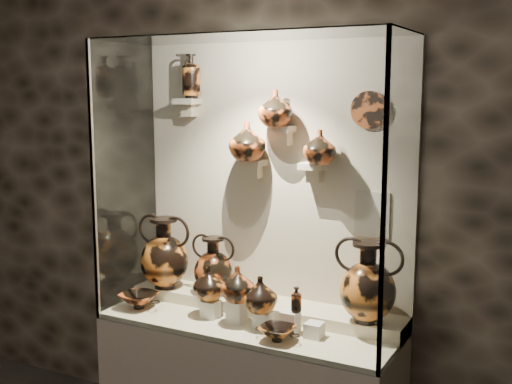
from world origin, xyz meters
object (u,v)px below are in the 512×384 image
amphora_right (368,282)px  jug_a (209,283)px  amphora_left (164,253)px  kylix_left (139,299)px  lekythos_small (297,298)px  kylix_right (277,332)px  lekythos_tall (191,73)px  jug_b (238,284)px  ovoid_vase_a (247,141)px  jug_c (260,294)px  amphora_mid (213,265)px  ovoid_vase_b (275,108)px  ovoid_vase_c (320,147)px

amphora_right → jug_a: amphora_right is taller
amphora_left → jug_a: size_ratio=2.31×
kylix_left → lekythos_small: bearing=-4.2°
kylix_right → lekythos_small: bearing=76.7°
amphora_left → lekythos_tall: 1.11m
jug_b → kylix_left: bearing=179.6°
ovoid_vase_a → amphora_right: bearing=-12.2°
jug_c → amphora_mid: bearing=162.3°
amphora_left → lekythos_small: (0.97, -0.16, -0.10)m
amphora_right → jug_b: 0.71m
amphora_left → jug_b: bearing=-4.9°
amphora_right → jug_c: (-0.55, -0.17, -0.10)m
jug_c → kylix_right: bearing=-28.8°
kylix_left → ovoid_vase_b: 1.39m
amphora_left → lekythos_tall: (0.14, 0.12, 1.09)m
amphora_mid → jug_c: (0.42, -0.21, -0.06)m
jug_c → ovoid_vase_a: ovoid_vase_a is taller
lekythos_small → ovoid_vase_b: bearing=112.4°
amphora_mid → ovoid_vase_c: bearing=-20.3°
jug_c → ovoid_vase_a: bearing=139.3°
amphora_left → lekythos_small: size_ratio=2.86×
lekythos_tall → ovoid_vase_b: (0.58, -0.04, -0.20)m
ovoid_vase_b → lekythos_tall: bearing=173.9°
ovoid_vase_c → ovoid_vase_a: bearing=-167.2°
jug_b → lekythos_small: size_ratio=1.27×
jug_b → lekythos_small: bearing=-1.8°
jug_b → lekythos_small: 0.35m
amphora_mid → kylix_right: (0.59, -0.33, -0.20)m
amphora_mid → kylix_right: size_ratio=1.47×
lekythos_small → jug_b: bearing=159.4°
ovoid_vase_b → ovoid_vase_c: (0.27, 0.01, -0.21)m
amphora_right → lekythos_small: (-0.34, -0.16, -0.09)m
amphora_left → kylix_right: size_ratio=1.87×
amphora_right → jug_b: (-0.68, -0.18, -0.06)m
amphora_mid → jug_a: bearing=-90.3°
amphora_mid → amphora_right: amphora_right is taller
kylix_left → ovoid_vase_b: ovoid_vase_b is taller
jug_b → lekythos_tall: (-0.48, 0.30, 1.16)m
kylix_left → jug_c: bearing=-4.0°
jug_b → amphora_left: bearing=159.6°
amphora_right → lekythos_small: bearing=-134.6°
jug_c → kylix_right: jug_c is taller
jug_b → kylix_left: 0.67m
jug_b → ovoid_vase_c: size_ratio=1.05×
amphora_right → kylix_left: 1.37m
lekythos_small → ovoid_vase_a: (-0.42, 0.23, 0.80)m
amphora_right → lekythos_tall: bearing=-166.3°
kylix_right → ovoid_vase_c: size_ratio=1.26×
amphora_left → kylix_left: amphora_left is taller
kylix_right → lekythos_tall: bearing=157.9°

